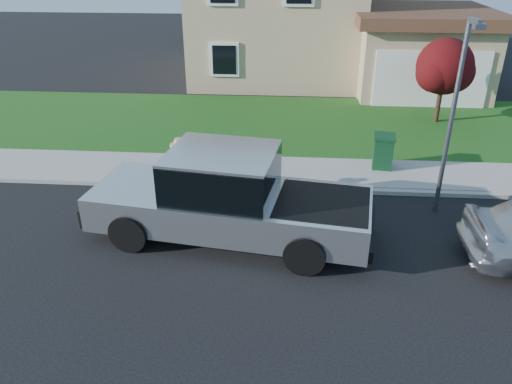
# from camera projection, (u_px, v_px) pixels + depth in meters

# --- Properties ---
(ground) EXTENTS (80.00, 80.00, 0.00)m
(ground) POSITION_uv_depth(u_px,v_px,m) (250.00, 245.00, 11.64)
(ground) COLOR black
(ground) RESTS_ON ground
(curb) EXTENTS (40.00, 0.20, 0.12)m
(curb) POSITION_uv_depth(u_px,v_px,m) (294.00, 189.00, 14.13)
(curb) COLOR gray
(curb) RESTS_ON ground
(sidewalk) EXTENTS (40.00, 2.00, 0.15)m
(sidewalk) POSITION_uv_depth(u_px,v_px,m) (294.00, 172.00, 15.10)
(sidewalk) COLOR gray
(sidewalk) RESTS_ON ground
(lawn) EXTENTS (40.00, 7.00, 0.10)m
(lawn) POSITION_uv_depth(u_px,v_px,m) (295.00, 124.00, 19.11)
(lawn) COLOR #143F12
(lawn) RESTS_ON ground
(house) EXTENTS (14.00, 11.30, 6.85)m
(house) POSITION_uv_depth(u_px,v_px,m) (304.00, 12.00, 24.68)
(house) COLOR tan
(house) RESTS_ON ground
(pickup_truck) EXTENTS (6.87, 3.17, 2.17)m
(pickup_truck) POSITION_uv_depth(u_px,v_px,m) (228.00, 199.00, 11.53)
(pickup_truck) COLOR black
(pickup_truck) RESTS_ON ground
(woman) EXTENTS (0.73, 0.59, 1.91)m
(woman) POSITION_uv_depth(u_px,v_px,m) (181.00, 175.00, 12.94)
(woman) COLOR #E19B7C
(woman) RESTS_ON ground
(ornamental_tree) EXTENTS (2.29, 2.06, 3.14)m
(ornamental_tree) POSITION_uv_depth(u_px,v_px,m) (445.00, 69.00, 18.33)
(ornamental_tree) COLOR black
(ornamental_tree) RESTS_ON lawn
(trash_bin) EXTENTS (0.71, 0.79, 1.02)m
(trash_bin) POSITION_uv_depth(u_px,v_px,m) (383.00, 151.00, 15.05)
(trash_bin) COLOR #0E3419
(trash_bin) RESTS_ON sidewalk
(street_lamp) EXTENTS (0.26, 0.64, 4.86)m
(street_lamp) POSITION_uv_depth(u_px,v_px,m) (454.00, 110.00, 11.81)
(street_lamp) COLOR slate
(street_lamp) RESTS_ON ground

